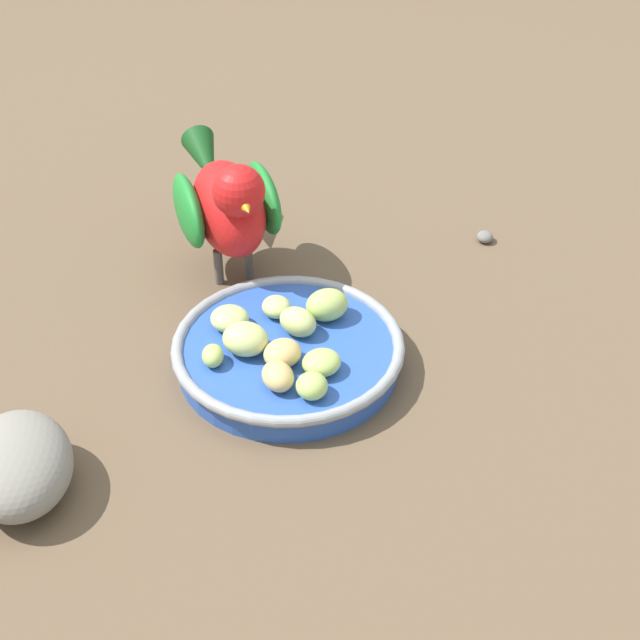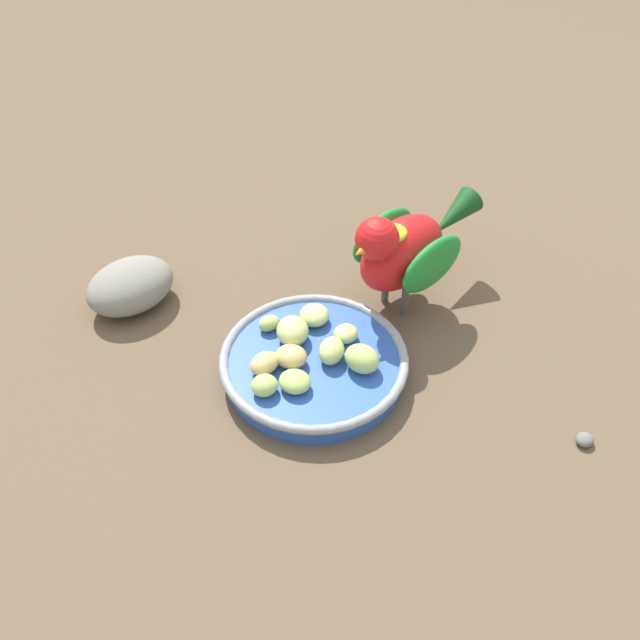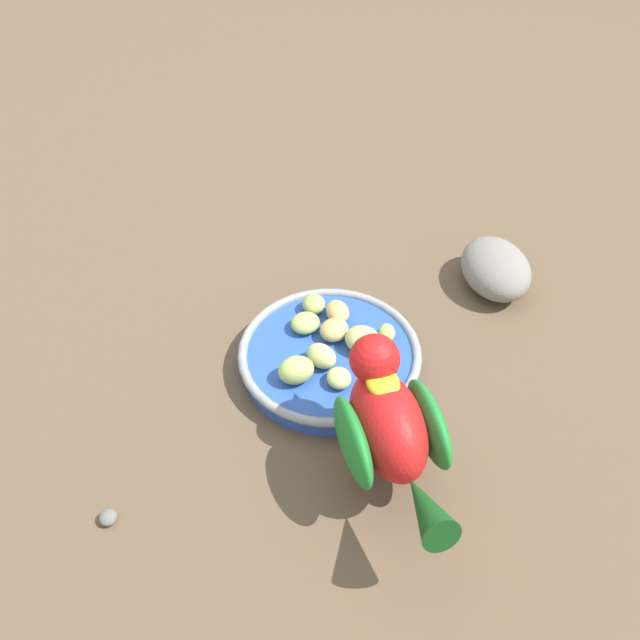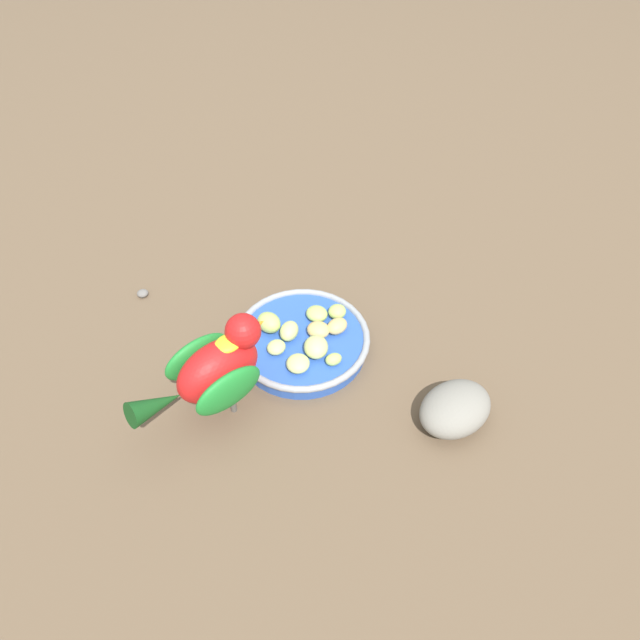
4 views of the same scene
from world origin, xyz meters
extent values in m
plane|color=brown|center=(0.00, 0.00, 0.00)|extent=(4.00, 4.00, 0.00)
cylinder|color=#2D56B7|center=(0.00, -0.02, 0.01)|extent=(0.19, 0.19, 0.02)
torus|color=#93969B|center=(0.00, -0.02, 0.02)|extent=(0.20, 0.20, 0.01)
ellipsoid|color=#B2CC66|center=(-0.01, -0.07, 0.04)|extent=(0.05, 0.05, 0.03)
ellipsoid|color=#C6D17A|center=(0.00, -0.04, 0.04)|extent=(0.04, 0.03, 0.02)
ellipsoid|color=#C6D17A|center=(0.06, -0.02, 0.03)|extent=(0.03, 0.03, 0.02)
ellipsoid|color=#C6D17A|center=(0.03, -0.06, 0.03)|extent=(0.04, 0.04, 0.02)
ellipsoid|color=#B2CC66|center=(0.04, 0.03, 0.03)|extent=(0.03, 0.03, 0.02)
ellipsoid|color=#C6D17A|center=(0.03, 0.00, 0.04)|extent=(0.04, 0.04, 0.03)
ellipsoid|color=#B2CC66|center=(-0.04, -0.01, 0.03)|extent=(0.04, 0.04, 0.02)
ellipsoid|color=tan|center=(-0.02, 0.03, 0.03)|extent=(0.04, 0.04, 0.02)
ellipsoid|color=tan|center=(-0.01, 0.00, 0.03)|extent=(0.04, 0.04, 0.02)
ellipsoid|color=#B2CC66|center=(-0.05, 0.02, 0.03)|extent=(0.04, 0.04, 0.02)
cylinder|color=#59544C|center=(0.10, -0.13, 0.02)|extent=(0.01, 0.01, 0.04)
cylinder|color=#59544C|center=(0.12, -0.10, 0.02)|extent=(0.01, 0.01, 0.04)
ellipsoid|color=red|center=(0.11, -0.12, 0.08)|extent=(0.13, 0.13, 0.08)
ellipsoid|color=#1E7F2D|center=(0.09, -0.15, 0.08)|extent=(0.08, 0.08, 0.06)
ellipsoid|color=#1E7F2D|center=(0.14, -0.10, 0.08)|extent=(0.08, 0.08, 0.06)
cone|color=#144719|center=(0.18, -0.18, 0.08)|extent=(0.08, 0.08, 0.05)
sphere|color=red|center=(0.08, -0.09, 0.12)|extent=(0.07, 0.07, 0.05)
cone|color=orange|center=(0.07, -0.07, 0.12)|extent=(0.03, 0.03, 0.02)
ellipsoid|color=yellow|center=(0.10, -0.10, 0.11)|extent=(0.05, 0.05, 0.01)
ellipsoid|color=gray|center=(0.11, 0.19, 0.03)|extent=(0.13, 0.13, 0.05)
ellipsoid|color=slate|center=(-0.09, -0.29, 0.01)|extent=(0.02, 0.02, 0.01)
camera|label=1|loc=(-0.31, 0.53, 0.54)|focal=53.77mm
camera|label=2|loc=(-0.54, -0.04, 0.59)|focal=41.93mm
camera|label=3|loc=(0.27, -0.52, 0.64)|focal=43.03mm
camera|label=4|loc=(0.61, 0.06, 0.72)|focal=35.48mm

